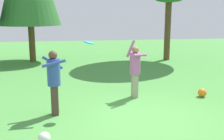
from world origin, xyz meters
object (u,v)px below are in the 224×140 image
at_px(frisbee, 89,42).
at_px(ball_orange, 202,93).
at_px(person_catcher, 54,77).
at_px(person_thrower, 135,67).
at_px(ball_white, 44,138).

height_order(frisbee, ball_orange, frisbee).
bearing_deg(person_catcher, ball_orange, 2.68).
distance_m(person_thrower, frisbee, 2.06).
xyz_separation_m(person_catcher, ball_white, (-0.14, -1.68, -0.90)).
bearing_deg(person_thrower, person_catcher, -8.95).
xyz_separation_m(frisbee, ball_white, (-1.08, -1.81, -1.78)).
relative_size(frisbee, ball_orange, 1.19).
height_order(person_thrower, ball_white, person_thrower).
bearing_deg(ball_orange, frisbee, -168.48).
relative_size(person_catcher, ball_orange, 6.27).
height_order(person_catcher, ball_white, person_catcher).
bearing_deg(ball_orange, person_catcher, -169.16).
bearing_deg(person_thrower, ball_orange, 137.79).
xyz_separation_m(person_thrower, frisbee, (-1.52, -1.05, 0.93)).
xyz_separation_m(person_thrower, ball_orange, (2.18, -0.29, -0.85)).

